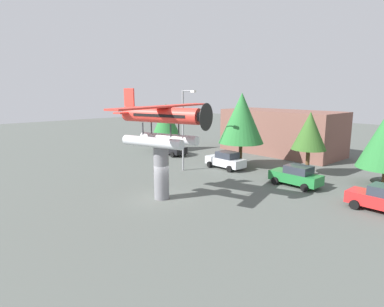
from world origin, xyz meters
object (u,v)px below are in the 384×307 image
(floatplane_monument, at_px, (162,122))
(tree_west, at_px, (166,121))
(storefront_building, at_px, (281,132))
(streetlight_primary, at_px, (184,125))
(display_pedestal, at_px, (161,172))
(car_distant_red, at_px, (383,199))
(car_mid_silver, at_px, (226,160))
(car_far_green, at_px, (296,176))
(car_near_black, at_px, (172,148))
(tree_center_back, at_px, (310,131))
(tree_east, at_px, (242,118))

(floatplane_monument, relative_size, tree_west, 1.66)
(storefront_building, bearing_deg, streetlight_primary, -94.05)
(display_pedestal, distance_m, storefront_building, 22.42)
(display_pedestal, xyz_separation_m, floatplane_monument, (0.12, 0.04, 3.66))
(car_distant_red, xyz_separation_m, storefront_building, (-16.09, 12.92, 1.82))
(storefront_building, bearing_deg, floatplane_monument, -78.76)
(car_mid_silver, bearing_deg, car_distant_red, 174.53)
(car_far_green, bearing_deg, tree_west, -6.18)
(floatplane_monument, distance_m, car_far_green, 12.21)
(car_mid_silver, height_order, storefront_building, storefront_building)
(car_far_green, bearing_deg, car_near_black, -2.36)
(floatplane_monument, distance_m, car_mid_silver, 11.98)
(display_pedestal, height_order, tree_center_back, tree_center_back)
(tree_west, bearing_deg, floatplane_monument, -38.38)
(streetlight_primary, xyz_separation_m, tree_east, (2.52, 5.57, 0.48))
(tree_east, distance_m, tree_center_back, 6.82)
(streetlight_primary, bearing_deg, storefront_building, 85.95)
(car_far_green, xyz_separation_m, streetlight_primary, (-10.24, -3.40, 3.71))
(floatplane_monument, xyz_separation_m, tree_west, (-15.61, 12.37, -1.68))
(storefront_building, bearing_deg, car_mid_silver, -84.71)
(display_pedestal, height_order, car_far_green, display_pedestal)
(streetlight_primary, bearing_deg, car_near_black, 150.22)
(car_near_black, distance_m, storefront_building, 13.95)
(floatplane_monument, distance_m, storefront_building, 22.58)
(car_far_green, bearing_deg, display_pedestal, 64.20)
(display_pedestal, bearing_deg, car_near_black, 138.89)
(car_distant_red, relative_size, tree_west, 0.68)
(streetlight_primary, distance_m, tree_center_back, 11.73)
(car_near_black, bearing_deg, car_far_green, 177.64)
(display_pedestal, distance_m, tree_center_back, 14.93)
(car_mid_silver, distance_m, car_far_green, 8.11)
(storefront_building, height_order, tree_center_back, tree_center_back)
(car_far_green, height_order, storefront_building, storefront_building)
(car_distant_red, distance_m, storefront_building, 20.71)
(tree_center_back, bearing_deg, floatplane_monument, -104.00)
(tree_center_back, bearing_deg, car_far_green, -73.15)
(floatplane_monument, xyz_separation_m, car_near_black, (-12.63, 10.88, -4.77))
(car_far_green, xyz_separation_m, tree_center_back, (-1.25, 4.11, 3.27))
(car_near_black, xyz_separation_m, car_distant_red, (24.36, -1.83, 0.00))
(car_mid_silver, relative_size, tree_east, 0.55)
(car_distant_red, xyz_separation_m, tree_east, (-14.65, 3.29, 4.18))
(display_pedestal, xyz_separation_m, car_distant_red, (11.85, 9.08, -1.11))
(floatplane_monument, distance_m, car_near_black, 17.34)
(car_near_black, bearing_deg, car_mid_silver, 177.58)
(display_pedestal, xyz_separation_m, tree_east, (-2.79, 12.37, 3.07))
(storefront_building, relative_size, tree_east, 1.92)
(car_far_green, distance_m, streetlight_primary, 11.41)
(car_near_black, relative_size, car_far_green, 1.00)
(streetlight_primary, height_order, tree_east, streetlight_primary)
(storefront_building, distance_m, tree_west, 14.84)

